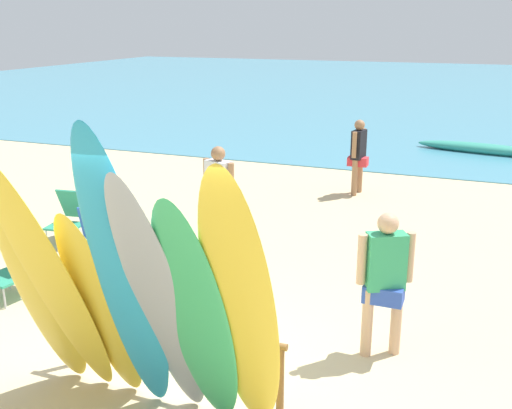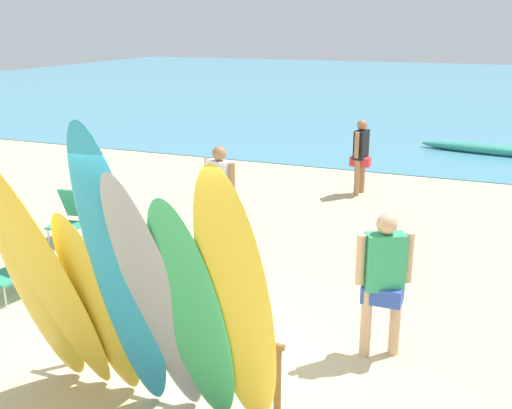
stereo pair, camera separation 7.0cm
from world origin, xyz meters
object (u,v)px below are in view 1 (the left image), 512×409
surfboard_green_5 (198,321)px  distant_boat (485,149)px  surfboard_rack (169,338)px  beach_chair_blue (70,215)px  beach_chair_striped (16,263)px  surfboard_yellow_0 (43,296)px  beachgoer_strolling (219,190)px  surfboard_yellow_6 (242,313)px  surfboard_yellow_1 (54,286)px  beachgoer_by_water (385,275)px  surfboard_grey_4 (161,306)px  beach_chair_red (95,236)px  surfboard_yellow_2 (102,311)px  beachgoer_photographing (358,152)px  surfboard_teal_3 (126,283)px

surfboard_green_5 → distant_boat: bearing=83.7°
surfboard_rack → beach_chair_blue: beach_chair_blue is taller
beach_chair_blue → beach_chair_striped: beach_chair_striped is taller
surfboard_yellow_0 → beachgoer_strolling: bearing=91.2°
surfboard_green_5 → beachgoer_strolling: bearing=114.6°
surfboard_yellow_6 → surfboard_yellow_1: bearing=179.2°
surfboard_yellow_1 → beachgoer_by_water: bearing=45.4°
surfboard_grey_4 → surfboard_green_5: size_ratio=1.09×
beach_chair_red → beach_chair_striped: bearing=-120.7°
surfboard_yellow_0 → distant_boat: size_ratio=0.60×
surfboard_rack → surfboard_grey_4: (0.32, -0.65, 0.68)m
beach_chair_striped → surfboard_grey_4: bearing=-18.1°
beachgoer_by_water → beach_chair_red: bearing=-41.0°
surfboard_yellow_2 → beachgoer_photographing: 7.95m
surfboard_grey_4 → surfboard_green_5: bearing=7.4°
surfboard_rack → beachgoer_photographing: 7.41m
beachgoer_by_water → beach_chair_red: 4.39m
beachgoer_photographing → beach_chair_red: (-2.68, -5.09, -0.44)m
surfboard_grey_4 → distant_boat: bearing=83.8°
beachgoer_photographing → beachgoer_by_water: (1.58, -6.06, 0.03)m
beach_chair_blue → distant_boat: size_ratio=0.22×
beachgoer_by_water → surfboard_grey_4: bearing=26.0°
surfboard_yellow_2 → beach_chair_blue: surfboard_yellow_2 is taller
distant_boat → surfboard_green_5: bearing=-98.2°
beach_chair_blue → distant_boat: 11.19m
surfboard_teal_3 → surfboard_yellow_6: size_ratio=1.08×
surfboard_green_5 → surfboard_yellow_6: (0.38, -0.00, 0.14)m
surfboard_rack → surfboard_yellow_6: size_ratio=0.87×
surfboard_grey_4 → beach_chair_blue: bearing=139.2°
surfboard_yellow_1 → beach_chair_striped: (-2.17, 1.84, -0.82)m
distant_boat → surfboard_yellow_6: bearing=-96.6°
surfboard_yellow_6 → surfboard_yellow_2: bearing=172.3°
surfboard_green_5 → surfboard_yellow_6: 0.40m
surfboard_rack → surfboard_green_5: (0.63, -0.63, 0.60)m
beach_chair_red → beach_chair_striped: size_ratio=1.01×
beachgoer_photographing → surfboard_grey_4: bearing=-170.2°
beachgoer_photographing → beach_chair_red: beachgoer_photographing is taller
beachgoer_photographing → beach_chair_blue: beachgoer_photographing is taller
beach_chair_red → beach_chair_blue: bearing=128.7°
beachgoer_by_water → beach_chair_striped: size_ratio=1.89×
surfboard_yellow_2 → beachgoer_by_water: bearing=44.6°
surfboard_green_5 → surfboard_yellow_1: bearing=-174.2°
surfboard_rack → surfboard_yellow_0: (-0.94, -0.55, 0.50)m
surfboard_yellow_0 → surfboard_yellow_6: surfboard_yellow_6 is taller
surfboard_yellow_1 → surfboard_teal_3: (0.69, 0.03, 0.13)m
surfboard_rack → beachgoer_by_water: beachgoer_by_water is taller
surfboard_yellow_2 → surfboard_green_5: 0.98m
surfboard_yellow_1 → surfboard_grey_4: bearing=8.8°
surfboard_yellow_6 → distant_boat: (1.51, 13.11, -1.14)m
beach_chair_striped → distant_boat: (5.35, 11.35, -0.30)m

